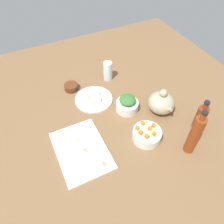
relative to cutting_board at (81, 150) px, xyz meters
The scene contains 26 objects.
tabletop 26.81cm from the cutting_board, 119.11° to the left, with size 190.00×190.00×3.00cm, color brown.
cutting_board is the anchor object (origin of this frame).
plate_tofu 36.70cm from the cutting_board, 147.65° to the left, with size 22.92×22.92×1.20cm, color white.
bowl_greens 37.45cm from the cutting_board, 113.99° to the left, with size 12.91×12.91×5.75cm, color white.
bowl_carrots 34.39cm from the cutting_board, 77.38° to the left, with size 15.03×15.03×5.65cm, color white.
bowl_small_side 47.51cm from the cutting_board, 167.19° to the left, with size 8.72×8.72×3.87cm, color #5C301A.
teapot 52.08cm from the cutting_board, 97.13° to the left, with size 17.15×15.14×15.62cm.
bottle_0 64.44cm from the cutting_board, 78.46° to the left, with size 5.57×5.57×19.13cm.
bottle_1 55.18cm from the cutting_board, 65.22° to the left, with size 5.19×5.19×28.16cm.
drinking_glass_0 58.98cm from the cutting_board, 141.82° to the left, with size 5.96×5.96×12.65cm, color white.
carrot_cube_0 33.49cm from the cutting_board, 71.47° to the left, with size 1.80×1.80×1.80cm, color orange.
carrot_cube_1 30.43cm from the cutting_board, 82.68° to the left, with size 1.80×1.80×1.80cm, color orange.
carrot_cube_2 34.37cm from the cutting_board, 86.13° to the left, with size 1.80×1.80×1.80cm, color orange.
carrot_cube_3 37.36cm from the cutting_board, 73.27° to the left, with size 1.80×1.80×1.80cm, color orange.
carrot_cube_4 31.11cm from the cutting_board, 76.48° to the left, with size 1.80×1.80×1.80cm, color orange.
carrot_cube_5 36.20cm from the cutting_board, 79.08° to the left, with size 1.80×1.80×1.80cm, color orange.
carrot_cube_6 38.92cm from the cutting_board, 81.19° to the left, with size 1.80×1.80×1.80cm, color orange.
chopped_greens_mound 38.09cm from the cutting_board, 113.99° to the left, with size 9.67×9.37×4.23cm, color #387331.
tofu_cube_0 36.74cm from the cutting_board, 153.99° to the left, with size 2.20×2.20×2.20cm, color white.
tofu_cube_1 32.39cm from the cutting_board, 145.62° to the left, with size 2.20×2.20×2.20cm, color white.
tofu_cube_2 34.94cm from the cutting_board, 141.28° to the left, with size 2.20×2.20×2.20cm, color white.
tofu_cube_3 40.66cm from the cutting_board, 145.14° to the left, with size 2.20×2.20×2.20cm, color white.
tofu_cube_4 39.71cm from the cutting_board, 150.28° to the left, with size 2.20×2.20×2.20cm, color white.
dumpling_0 2.74cm from the cutting_board, ahead, with size 4.93×4.25×3.10cm, color beige.
dumpling_1 6.91cm from the cutting_board, behind, with size 5.63×5.00×2.75cm, color beige.
dumpling_2 13.84cm from the cutting_board, 24.52° to the left, with size 4.46×4.39×3.01cm, color beige.
Camera 1 is at (73.56, -35.53, 97.89)cm, focal length 35.20 mm.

